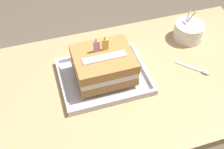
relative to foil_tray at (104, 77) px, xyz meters
name	(u,v)px	position (x,y,z in m)	size (l,w,h in m)	color
dining_table	(120,102)	(0.05, -0.03, -0.13)	(1.23, 0.63, 0.75)	tan
foil_tray	(104,77)	(0.00, 0.00, 0.00)	(0.31, 0.26, 0.02)	silver
birthday_cake	(103,65)	(0.00, 0.00, 0.06)	(0.20, 0.17, 0.15)	#BD8546
bowl_stack	(189,31)	(0.40, 0.12, 0.03)	(0.12, 0.12, 0.12)	white
serving_spoon_near_tray	(200,70)	(0.35, -0.07, 0.00)	(0.10, 0.11, 0.01)	silver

